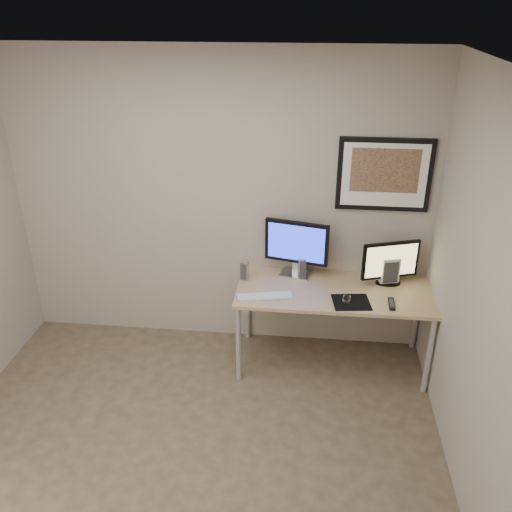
# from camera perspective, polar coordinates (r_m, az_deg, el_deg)

# --- Properties ---
(floor) EXTENTS (3.60, 3.60, 0.00)m
(floor) POSITION_cam_1_polar(r_m,az_deg,el_deg) (3.99, -7.68, -21.72)
(floor) COLOR #483C2D
(floor) RESTS_ON ground
(room) EXTENTS (3.60, 3.60, 3.60)m
(room) POSITION_cam_1_polar(r_m,az_deg,el_deg) (3.39, -7.59, 3.34)
(room) COLOR white
(room) RESTS_ON ground
(desk) EXTENTS (1.60, 0.70, 0.73)m
(desk) POSITION_cam_1_polar(r_m,az_deg,el_deg) (4.55, 8.17, -4.25)
(desk) COLOR #987C49
(desk) RESTS_ON floor
(framed_art) EXTENTS (0.75, 0.04, 0.60)m
(framed_art) POSITION_cam_1_polar(r_m,az_deg,el_deg) (4.50, 13.35, 8.32)
(framed_art) COLOR black
(framed_art) RESTS_ON room
(monitor_large) EXTENTS (0.54, 0.23, 0.50)m
(monitor_large) POSITION_cam_1_polar(r_m,az_deg,el_deg) (4.58, 4.28, 1.03)
(monitor_large) COLOR #B2B2B7
(monitor_large) RESTS_ON desk
(monitor_tv) EXTENTS (0.47, 0.18, 0.38)m
(monitor_tv) POSITION_cam_1_polar(r_m,az_deg,el_deg) (4.59, 13.96, -0.63)
(monitor_tv) COLOR black
(monitor_tv) RESTS_ON desk
(speaker_left) EXTENTS (0.08, 0.08, 0.18)m
(speaker_left) POSITION_cam_1_polar(r_m,az_deg,el_deg) (4.58, -1.19, -1.50)
(speaker_left) COLOR #B2B2B7
(speaker_left) RESTS_ON desk
(speaker_right) EXTENTS (0.08, 0.08, 0.18)m
(speaker_right) POSITION_cam_1_polar(r_m,az_deg,el_deg) (4.64, 4.89, -1.21)
(speaker_right) COLOR #B2B2B7
(speaker_right) RESTS_ON desk
(keyboard) EXTENTS (0.47, 0.22, 0.02)m
(keyboard) POSITION_cam_1_polar(r_m,az_deg,el_deg) (4.36, 0.87, -4.25)
(keyboard) COLOR silver
(keyboard) RESTS_ON desk
(mousepad) EXTENTS (0.32, 0.29, 0.00)m
(mousepad) POSITION_cam_1_polar(r_m,az_deg,el_deg) (4.36, 9.99, -4.81)
(mousepad) COLOR black
(mousepad) RESTS_ON desk
(mouse) EXTENTS (0.07, 0.10, 0.03)m
(mouse) POSITION_cam_1_polar(r_m,az_deg,el_deg) (4.37, 9.52, -4.41)
(mouse) COLOR black
(mouse) RESTS_ON mousepad
(remote) EXTENTS (0.05, 0.18, 0.02)m
(remote) POSITION_cam_1_polar(r_m,az_deg,el_deg) (4.39, 14.08, -4.89)
(remote) COLOR black
(remote) RESTS_ON desk
(fan_unit) EXTENTS (0.18, 0.15, 0.24)m
(fan_unit) POSITION_cam_1_polar(r_m,az_deg,el_deg) (4.66, 13.76, -1.38)
(fan_unit) COLOR silver
(fan_unit) RESTS_ON desk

